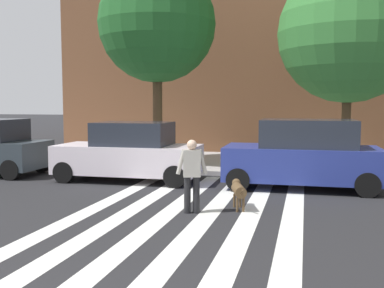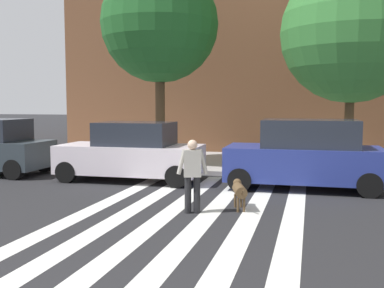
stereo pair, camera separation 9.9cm
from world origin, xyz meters
name	(u,v)px [view 1 (the left image)]	position (x,y,z in m)	size (l,w,h in m)	color
ground_plane	(175,223)	(0.00, 6.10, 0.00)	(160.00, 160.00, 0.00)	#232326
sidewalk_far	(239,163)	(0.00, 15.21, 0.07)	(80.00, 6.00, 0.15)	#A9A4A2
crosswalk_stripes	(178,223)	(0.08, 6.10, 0.00)	(4.95, 11.61, 0.01)	silver
parked_car_behind_first	(130,153)	(-2.81, 10.61, 0.89)	(4.52, 2.02, 1.85)	silver
parked_car_third_in_line	(303,155)	(2.49, 10.61, 0.97)	(4.36, 2.07, 1.98)	navy
street_tree_nearest	(157,24)	(-2.97, 13.87, 5.42)	(4.44, 4.44, 7.51)	#4C3823
street_tree_middle	(349,33)	(3.93, 14.13, 4.88)	(4.89, 4.89, 7.18)	#4C3823
pedestrian_dog_walker	(192,172)	(0.13, 7.01, 0.93)	(0.70, 0.34, 1.64)	black
dog_on_leash	(238,190)	(1.08, 7.65, 0.44)	(0.47, 1.06, 0.65)	brown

